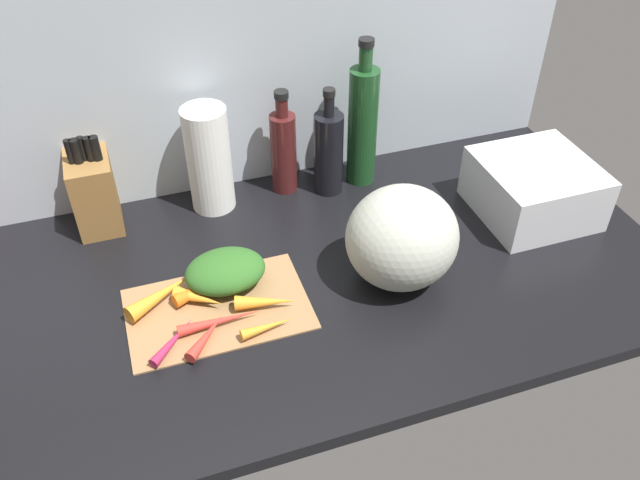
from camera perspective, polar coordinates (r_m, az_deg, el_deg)
ground_plane at (r=139.19cm, az=-4.25°, el=-3.87°), size 170.00×80.00×3.00cm
wall_back at (r=152.84cm, az=-8.81°, el=14.46°), size 170.00×3.00×60.00cm
cutting_board at (r=132.84cm, az=-8.79°, el=-5.84°), size 35.57×22.75×0.80cm
carrot_0 at (r=125.97cm, az=-9.75°, el=-8.16°), size 9.59×10.23×2.38cm
carrot_1 at (r=134.48cm, az=-13.62°, el=-4.68°), size 14.65×10.31×3.52cm
carrot_2 at (r=135.31cm, az=-9.79°, el=-3.86°), size 14.40×7.32×2.83cm
carrot_3 at (r=126.63cm, az=-12.55°, el=-8.46°), size 10.07×10.15×2.02cm
carrot_4 at (r=126.26cm, az=-4.58°, el=-7.48°), size 10.52×3.22×2.16cm
carrot_5 at (r=132.85cm, az=-10.42°, el=-4.96°), size 9.88×8.39×2.87cm
carrot_6 at (r=130.30cm, az=-4.71°, el=-5.33°), size 12.34×6.05×3.01cm
carrot_7 at (r=128.31cm, az=-8.62°, el=-6.91°), size 16.24×2.52×2.23cm
carrot_greens_pile at (r=134.75cm, az=-8.16°, el=-2.67°), size 16.35×12.58×6.92cm
winter_squash at (r=132.26cm, az=7.07°, el=0.20°), size 22.76×21.74×21.39cm
knife_block at (r=155.40cm, az=-18.92°, el=4.13°), size 9.37×14.45×22.85cm
paper_towel_roll at (r=152.62cm, az=-9.56°, el=6.86°), size 10.10×10.10×25.36cm
bottle_0 at (r=157.46cm, az=-3.17°, el=7.74°), size 6.13×6.13×26.11cm
bottle_1 at (r=156.95cm, az=0.74°, el=7.61°), size 6.95×6.95×26.87cm
bottle_2 at (r=158.67cm, az=3.69°, el=9.93°), size 7.06×7.06×36.45cm
dish_rack at (r=159.73cm, az=17.96°, el=4.26°), size 24.70×24.72×12.88cm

